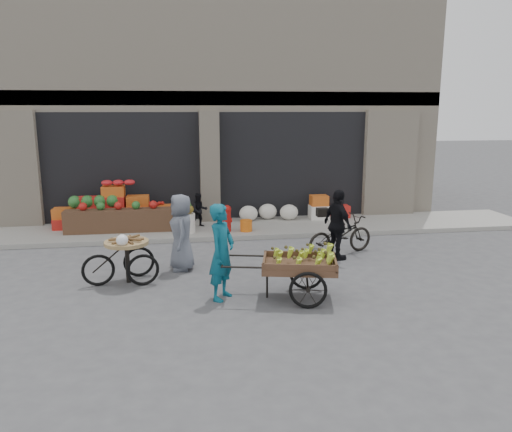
{
  "coord_description": "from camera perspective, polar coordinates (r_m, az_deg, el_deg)",
  "views": [
    {
      "loc": [
        -0.81,
        -9.29,
        3.32
      ],
      "look_at": [
        0.72,
        0.86,
        1.1
      ],
      "focal_mm": 35.0,
      "sensor_mm": 36.0,
      "label": 1
    }
  ],
  "objects": [
    {
      "name": "bicycle",
      "position": [
        11.71,
        9.61,
        -2.16
      ],
      "size": [
        1.82,
        1.1,
        0.9
      ],
      "primitive_type": "imported",
      "rotation": [
        0.0,
        0.0,
        1.89
      ],
      "color": "black",
      "rests_on": "ground"
    },
    {
      "name": "cyclist",
      "position": [
        11.2,
        9.32,
        -1.01
      ],
      "size": [
        0.66,
        1.0,
        1.58
      ],
      "primitive_type": "imported",
      "rotation": [
        0.0,
        0.0,
        1.89
      ],
      "color": "black",
      "rests_on": "ground"
    },
    {
      "name": "fruit_display",
      "position": [
        14.03,
        -15.25,
        0.89
      ],
      "size": [
        3.1,
        1.12,
        1.24
      ],
      "color": "red",
      "rests_on": "sidewalk"
    },
    {
      "name": "fire_hydrant",
      "position": [
        13.2,
        -3.32,
        -0.14
      ],
      "size": [
        0.22,
        0.22,
        0.71
      ],
      "color": "#A5140F",
      "rests_on": "sidewalk"
    },
    {
      "name": "building",
      "position": [
        17.35,
        -6.02,
        12.3
      ],
      "size": [
        14.0,
        6.45,
        7.0
      ],
      "color": "beige",
      "rests_on": "ground"
    },
    {
      "name": "sidewalk",
      "position": [
        13.81,
        -4.96,
        -1.5
      ],
      "size": [
        18.0,
        2.2,
        0.12
      ],
      "primitive_type": "cube",
      "color": "gray",
      "rests_on": "ground"
    },
    {
      "name": "ground",
      "position": [
        9.9,
        -3.39,
        -7.41
      ],
      "size": [
        80.0,
        80.0,
        0.0
      ],
      "primitive_type": "plane",
      "color": "#424244",
      "rests_on": "ground"
    },
    {
      "name": "vendor_grey",
      "position": [
        10.47,
        -8.53,
        -1.85
      ],
      "size": [
        0.57,
        0.82,
        1.6
      ],
      "primitive_type": "imported",
      "rotation": [
        0.0,
        0.0,
        -1.49
      ],
      "color": "slate",
      "rests_on": "ground"
    },
    {
      "name": "tricycle_cart",
      "position": [
        9.95,
        -14.56,
        -4.27
      ],
      "size": [
        1.46,
        1.0,
        0.95
      ],
      "rotation": [
        0.0,
        0.0,
        0.21
      ],
      "color": "#9E7F51",
      "rests_on": "ground"
    },
    {
      "name": "seated_person",
      "position": [
        13.78,
        -6.48,
        0.67
      ],
      "size": [
        0.51,
        0.43,
        0.93
      ],
      "primitive_type": "imported",
      "rotation": [
        0.0,
        0.0,
        0.17
      ],
      "color": "black",
      "rests_on": "sidewalk"
    },
    {
      "name": "banana_cart",
      "position": [
        8.83,
        4.68,
        -5.31
      ],
      "size": [
        2.33,
        1.33,
        0.92
      ],
      "rotation": [
        0.0,
        0.0,
        -0.22
      ],
      "color": "brown",
      "rests_on": "ground"
    },
    {
      "name": "right_bay_goods",
      "position": [
        14.7,
        5.09,
        0.72
      ],
      "size": [
        3.35,
        0.6,
        0.7
      ],
      "color": "silver",
      "rests_on": "sidewalk"
    },
    {
      "name": "orange_bucket",
      "position": [
        13.26,
        -1.13,
        -1.1
      ],
      "size": [
        0.32,
        0.32,
        0.3
      ],
      "primitive_type": "cylinder",
      "color": "orange",
      "rests_on": "sidewalk"
    },
    {
      "name": "vendor_woman",
      "position": [
        8.77,
        -3.94,
        -4.13
      ],
      "size": [
        0.68,
        0.75,
        1.72
      ],
      "primitive_type": "imported",
      "rotation": [
        0.0,
        0.0,
        1.02
      ],
      "color": "#0D5267",
      "rests_on": "ground"
    },
    {
      "name": "pineapple_bin",
      "position": [
        13.23,
        -8.08,
        -0.81
      ],
      "size": [
        0.52,
        0.52,
        0.5
      ],
      "primitive_type": "cylinder",
      "color": "silver",
      "rests_on": "sidewalk"
    }
  ]
}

